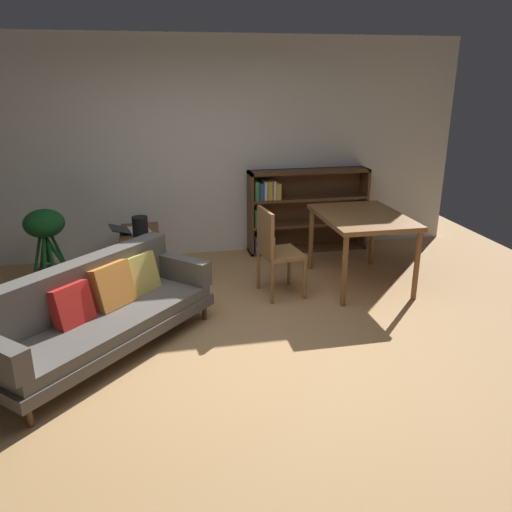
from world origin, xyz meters
TOP-DOWN VIEW (x-y plane):
  - ground_plane at (0.00, 0.00)m, footprint 8.16×8.16m
  - back_wall_panel at (0.00, 2.70)m, footprint 6.80×0.10m
  - fabric_couch at (-1.15, 0.26)m, footprint 1.96×1.99m
  - media_console at (-0.80, 1.87)m, footprint 0.44×1.01m
  - open_laptop at (-0.88, 2.02)m, footprint 0.50×0.41m
  - desk_speaker at (-0.78, 1.58)m, footprint 0.17×0.17m
  - potted_floor_plant at (-1.79, 1.85)m, footprint 0.43×0.52m
  - dining_table at (1.59, 1.23)m, footprint 0.89×1.20m
  - dining_chair_near at (0.58, 1.10)m, footprint 0.45×0.51m
  - bookshelf at (1.27, 2.53)m, footprint 1.58×0.31m

SIDE VIEW (x-z plane):
  - ground_plane at x=0.00m, z-range 0.00..0.00m
  - media_console at x=-0.80m, z-range 0.00..0.53m
  - fabric_couch at x=-1.15m, z-range -0.01..0.76m
  - dining_chair_near at x=0.58m, z-range 0.06..1.01m
  - bookshelf at x=1.27m, z-range 0.00..1.08m
  - open_laptop at x=-0.88m, z-range 0.51..0.59m
  - potted_floor_plant at x=-1.79m, z-range 0.15..1.02m
  - desk_speaker at x=-0.78m, z-range 0.53..0.81m
  - dining_table at x=1.59m, z-range 0.31..1.11m
  - back_wall_panel at x=0.00m, z-range 0.00..2.70m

